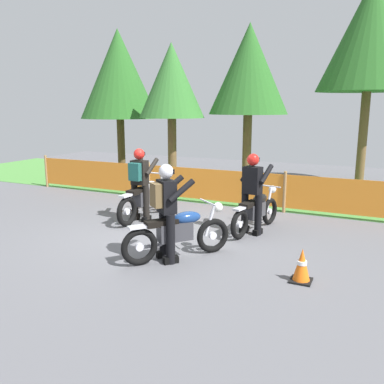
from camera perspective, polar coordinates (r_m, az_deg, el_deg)
ground at (r=8.73m, az=-4.29°, el=-5.72°), size 24.00×24.00×0.02m
grass_verge at (r=13.63m, az=7.13°, el=0.73°), size 24.00×5.45×0.01m
barrier_fence at (r=11.02m, az=2.77°, el=0.99°), size 11.94×0.08×1.05m
tree_leftmost at (r=15.59m, az=-10.23°, el=15.88°), size 2.85×2.85×5.35m
tree_near_left at (r=13.27m, az=-2.89°, el=15.17°), size 2.08×2.08×4.58m
tree_near_right at (r=13.15m, az=7.99°, el=16.56°), size 2.46×2.46×5.11m
tree_rightmost at (r=14.45m, az=23.86°, el=19.65°), size 3.15×3.15×6.59m
motorcycle_lead at (r=8.78m, az=8.95°, el=-2.64°), size 0.69×1.91×0.92m
motorcycle_trailing at (r=7.13m, az=-1.94°, el=-5.72°), size 1.37×1.66×0.97m
motorcycle_third at (r=9.73m, az=-6.50°, el=-0.85°), size 0.63×2.14×1.01m
rider_lead at (r=8.51m, az=8.46°, el=0.19°), size 0.63×0.64×1.69m
rider_trailing at (r=6.91m, az=-3.64°, el=-2.15°), size 0.74×0.78×1.69m
rider_third at (r=9.45m, az=-7.35°, el=1.59°), size 0.56×0.69×1.69m
traffic_cone at (r=6.50m, az=15.13°, el=-9.91°), size 0.32×0.32×0.53m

